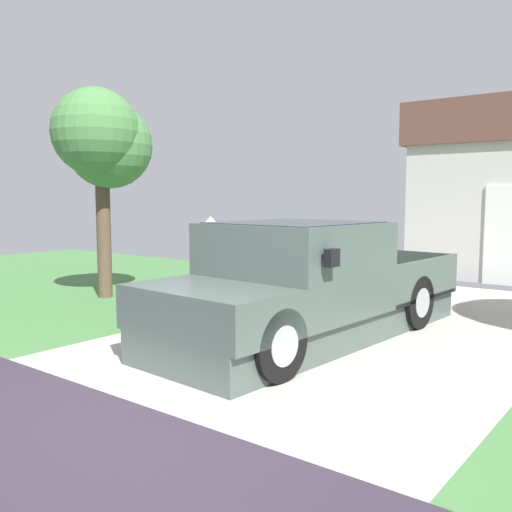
% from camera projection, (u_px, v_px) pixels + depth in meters
% --- Properties ---
extents(pickup_truck, '(2.30, 5.36, 1.63)m').
position_uv_depth(pickup_truck, '(299.00, 288.00, 7.57)').
color(pickup_truck, '#44524D').
rests_on(pickup_truck, ground).
extents(person_with_hat, '(0.47, 0.44, 1.67)m').
position_uv_depth(person_with_hat, '(211.00, 263.00, 8.60)').
color(person_with_hat, brown).
rests_on(person_with_hat, ground).
extents(handbag, '(0.29, 0.14, 0.43)m').
position_uv_depth(handbag, '(206.00, 316.00, 8.52)').
color(handbag, '#232328').
rests_on(handbag, ground).
extents(front_yard_tree, '(1.71, 1.99, 3.97)m').
position_uv_depth(front_yard_tree, '(103.00, 141.00, 10.50)').
color(front_yard_tree, brown).
rests_on(front_yard_tree, ground).
extents(wheeled_trash_bin, '(0.60, 0.72, 1.14)m').
position_uv_depth(wheeled_trash_bin, '(294.00, 254.00, 13.21)').
color(wheeled_trash_bin, navy).
rests_on(wheeled_trash_bin, ground).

